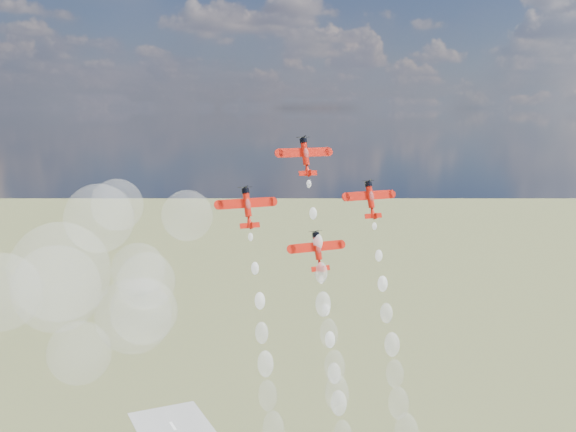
# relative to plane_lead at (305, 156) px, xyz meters

# --- Properties ---
(plane_lead) EXTENTS (13.01, 5.36, 9.04)m
(plane_lead) POSITION_rel_plane_lead_xyz_m (0.00, 0.00, 0.00)
(plane_lead) COLOR red
(plane_lead) RESTS_ON ground
(plane_left) EXTENTS (13.01, 5.36, 9.04)m
(plane_left) POSITION_rel_plane_lead_xyz_m (-16.02, -3.36, -10.70)
(plane_left) COLOR red
(plane_left) RESTS_ON ground
(plane_right) EXTENTS (13.01, 5.36, 9.04)m
(plane_right) POSITION_rel_plane_lead_xyz_m (16.02, -3.36, -10.70)
(plane_right) COLOR red
(plane_right) RESTS_ON ground
(plane_slot) EXTENTS (13.01, 5.36, 9.04)m
(plane_slot) POSITION_rel_plane_lead_xyz_m (0.00, -6.72, -21.40)
(plane_slot) COLOR red
(plane_slot) RESTS_ON ground
(smoke_trail_lead) EXTENTS (5.10, 17.35, 49.11)m
(smoke_trail_lead) POSITION_rel_plane_lead_xyz_m (0.10, -13.61, -43.63)
(smoke_trail_lead) COLOR white
(smoke_trail_lead) RESTS_ON plane_lead
(smoke_trail_left) EXTENTS (5.10, 17.35, 49.39)m
(smoke_trail_left) POSITION_rel_plane_lead_xyz_m (-16.22, -16.79, -54.32)
(smoke_trail_left) COLOR white
(smoke_trail_left) RESTS_ON plane_left
(smoke_trail_right) EXTENTS (5.50, 18.09, 49.26)m
(smoke_trail_right) POSITION_rel_plane_lead_xyz_m (16.12, -17.20, -54.41)
(smoke_trail_right) COLOR white
(smoke_trail_right) RESTS_ON plane_right
(drifted_smoke_cloud) EXTENTS (56.16, 40.82, 43.49)m
(drifted_smoke_cloud) POSITION_rel_plane_lead_xyz_m (-48.49, 14.53, -28.39)
(drifted_smoke_cloud) COLOR white
(drifted_smoke_cloud) RESTS_ON ground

